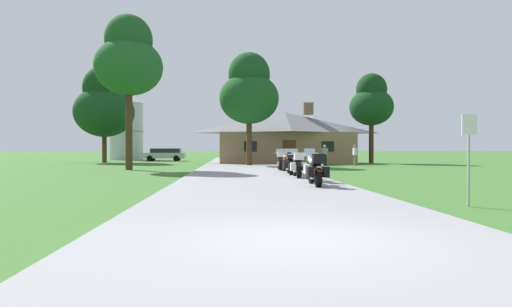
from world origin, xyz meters
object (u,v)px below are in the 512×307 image
(parked_silver_suv_far_left, at_px, (165,154))
(tree_right_of_lodge, at_px, (371,102))
(motorcycle_white_nearest_to_camera, at_px, (316,170))
(bystander_gray_shirt_beside_signpost, at_px, (325,154))
(bystander_white_shirt_near_lodge, at_px, (355,154))
(tree_by_lodge_front, at_px, (249,92))
(tree_left_far, at_px, (104,105))
(metal_silo_distant, at_px, (126,127))
(motorcycle_orange_third_in_row, at_px, (297,165))
(motorcycle_blue_farthest_in_row, at_px, (280,161))
(motorcycle_silver_fourth_in_row, at_px, (290,163))
(metal_signpost_roadside, at_px, (469,148))
(motorcycle_green_second_in_row, at_px, (312,167))
(motorcycle_orange_fifth_in_row, at_px, (288,162))
(tree_left_near, at_px, (129,59))

(parked_silver_suv_far_left, bearing_deg, tree_right_of_lodge, -112.34)
(motorcycle_white_nearest_to_camera, bearing_deg, bystander_gray_shirt_beside_signpost, 77.60)
(bystander_white_shirt_near_lodge, bearing_deg, tree_by_lodge_front, 82.28)
(tree_left_far, relative_size, metal_silo_distant, 1.16)
(motorcycle_orange_third_in_row, xyz_separation_m, motorcycle_blue_farthest_in_row, (-0.03, 6.78, 0.01))
(tree_left_far, bearing_deg, motorcycle_blue_farthest_in_row, -47.14)
(motorcycle_white_nearest_to_camera, bearing_deg, motorcycle_silver_fourth_in_row, 90.65)
(tree_left_far, height_order, parked_silver_suv_far_left, tree_left_far)
(tree_by_lodge_front, distance_m, tree_right_of_lodge, 12.97)
(motorcycle_white_nearest_to_camera, distance_m, motorcycle_silver_fourth_in_row, 6.72)
(motorcycle_white_nearest_to_camera, height_order, tree_right_of_lodge, tree_right_of_lodge)
(bystander_gray_shirt_beside_signpost, distance_m, parked_silver_suv_far_left, 20.39)
(tree_left_far, bearing_deg, tree_right_of_lodge, -7.00)
(motorcycle_blue_farthest_in_row, bearing_deg, tree_right_of_lodge, 55.23)
(motorcycle_blue_farthest_in_row, relative_size, metal_signpost_roadside, 0.97)
(motorcycle_white_nearest_to_camera, relative_size, tree_left_far, 0.22)
(motorcycle_blue_farthest_in_row, relative_size, tree_right_of_lodge, 0.25)
(motorcycle_green_second_in_row, height_order, motorcycle_orange_third_in_row, same)
(motorcycle_silver_fourth_in_row, height_order, motorcycle_blue_farthest_in_row, same)
(motorcycle_orange_fifth_in_row, relative_size, metal_signpost_roadside, 0.97)
(bystander_gray_shirt_beside_signpost, relative_size, tree_left_far, 0.18)
(motorcycle_orange_third_in_row, xyz_separation_m, tree_left_near, (-9.50, 8.52, 6.44))
(motorcycle_blue_farthest_in_row, relative_size, bystander_white_shirt_near_lodge, 1.24)
(tree_right_of_lodge, relative_size, parked_silver_suv_far_left, 1.83)
(motorcycle_blue_farthest_in_row, height_order, tree_left_far, tree_left_far)
(motorcycle_orange_fifth_in_row, height_order, tree_left_far, tree_left_far)
(tree_left_near, bearing_deg, tree_left_far, 111.65)
(bystander_gray_shirt_beside_signpost, bearing_deg, motorcycle_blue_farthest_in_row, -119.22)
(tree_right_of_lodge, bearing_deg, motorcycle_orange_third_in_row, -116.70)
(motorcycle_white_nearest_to_camera, bearing_deg, tree_left_far, 119.94)
(motorcycle_orange_fifth_in_row, bearing_deg, motorcycle_blue_farthest_in_row, 87.32)
(bystander_white_shirt_near_lodge, xyz_separation_m, bystander_gray_shirt_beside_signpost, (-2.42, 0.05, -0.02))
(bystander_white_shirt_near_lodge, bearing_deg, tree_right_of_lodge, -36.97)
(motorcycle_green_second_in_row, xyz_separation_m, parked_silver_suv_far_left, (-10.57, 30.86, 0.17))
(motorcycle_silver_fourth_in_row, bearing_deg, motorcycle_green_second_in_row, -84.82)
(motorcycle_white_nearest_to_camera, xyz_separation_m, motorcycle_orange_third_in_row, (0.05, 4.42, 0.00))
(tree_right_of_lodge, bearing_deg, tree_left_near, -149.31)
(motorcycle_white_nearest_to_camera, distance_m, bystander_gray_shirt_beside_signpost, 19.56)
(motorcycle_white_nearest_to_camera, xyz_separation_m, motorcycle_green_second_in_row, (0.27, 2.15, 0.00))
(motorcycle_silver_fourth_in_row, relative_size, tree_by_lodge_front, 0.23)
(motorcycle_green_second_in_row, xyz_separation_m, metal_signpost_roadside, (2.28, -7.23, 0.74))
(metal_signpost_roadside, height_order, parked_silver_suv_far_left, metal_signpost_roadside)
(motorcycle_blue_farthest_in_row, height_order, bystander_gray_shirt_beside_signpost, bystander_gray_shirt_beside_signpost)
(motorcycle_green_second_in_row, relative_size, metal_signpost_roadside, 0.97)
(parked_silver_suv_far_left, bearing_deg, motorcycle_silver_fourth_in_row, -158.57)
(motorcycle_green_second_in_row, relative_size, bystander_white_shirt_near_lodge, 1.24)
(motorcycle_blue_farthest_in_row, bearing_deg, motorcycle_orange_fifth_in_row, -82.92)
(tree_by_lodge_front, bearing_deg, metal_signpost_roadside, -80.43)
(metal_signpost_roadside, height_order, tree_right_of_lodge, tree_right_of_lodge)
(tree_left_far, distance_m, tree_left_near, 15.98)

